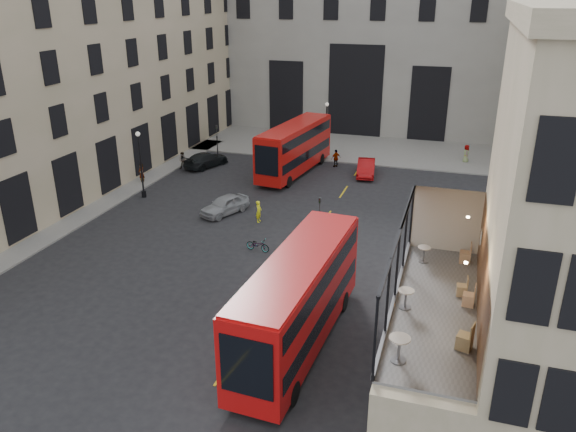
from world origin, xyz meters
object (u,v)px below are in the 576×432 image
(cafe_chair_c, at_px, (462,289))
(cafe_table_mid, at_px, (406,296))
(bicycle, at_px, (258,245))
(street_lamp_b, at_px, (326,132))
(cafe_chair_d, at_px, (465,256))
(car_a, at_px, (225,205))
(cafe_chair_a, at_px, (465,341))
(bus_near, at_px, (299,297))
(car_c, at_px, (206,160))
(cafe_table_near, at_px, (399,345))
(bus_far, at_px, (295,146))
(pedestrian_a, at_px, (183,161))
(traffic_light_near, at_px, (319,219))
(traffic_light_far, at_px, (217,140))
(cafe_table_far, at_px, (424,252))
(cafe_chair_b, at_px, (469,299))
(pedestrian_e, at_px, (141,173))
(cyclist, at_px, (259,211))
(street_lamp_a, at_px, (141,168))
(pedestrian_b, at_px, (284,155))
(pedestrian_c, at_px, (336,158))
(car_b, at_px, (366,168))
(pedestrian_d, at_px, (466,154))

(cafe_chair_c, bearing_deg, cafe_table_mid, -140.80)
(bicycle, bearing_deg, street_lamp_b, 10.83)
(cafe_chair_d, bearing_deg, car_a, 143.05)
(car_a, relative_size, cafe_chair_a, 4.19)
(bus_near, height_order, car_c, bus_near)
(cafe_table_near, xyz_separation_m, cafe_chair_d, (1.85, 7.78, -0.29))
(bus_far, relative_size, pedestrian_a, 7.00)
(traffic_light_near, xyz_separation_m, traffic_light_far, (-14.00, 16.00, 0.00))
(bicycle, bearing_deg, cafe_chair_a, -130.33)
(cafe_table_far, height_order, cafe_chair_b, cafe_chair_b)
(traffic_light_near, height_order, pedestrian_e, traffic_light_near)
(cafe_table_mid, height_order, cafe_chair_c, cafe_chair_c)
(cyclist, bearing_deg, cafe_table_far, -136.40)
(cafe_table_mid, bearing_deg, street_lamp_a, 140.47)
(cafe_chair_a, bearing_deg, pedestrian_b, 117.11)
(cyclist, height_order, pedestrian_c, pedestrian_c)
(cyclist, relative_size, cafe_table_near, 1.84)
(bus_far, bearing_deg, cafe_chair_a, -63.73)
(street_lamp_a, xyz_separation_m, cafe_table_mid, (22.44, -18.52, 2.70))
(car_b, height_order, pedestrian_e, pedestrian_e)
(cafe_chair_d, bearing_deg, cyclist, 139.32)
(bus_far, distance_m, car_b, 6.63)
(pedestrian_e, xyz_separation_m, cafe_chair_a, (26.57, -23.52, 4.03))
(traffic_light_far, distance_m, car_c, 2.13)
(traffic_light_near, relative_size, traffic_light_far, 1.00)
(traffic_light_near, bearing_deg, bus_near, -81.04)
(traffic_light_near, bearing_deg, car_b, 90.19)
(pedestrian_c, xyz_separation_m, pedestrian_e, (-14.80, -9.60, 0.03))
(bus_near, xyz_separation_m, pedestrian_e, (-19.50, 18.57, -1.67))
(bus_far, height_order, cafe_chair_b, cafe_chair_b)
(bus_far, relative_size, cafe_chair_a, 11.82)
(street_lamp_b, distance_m, pedestrian_b, 5.19)
(pedestrian_d, bearing_deg, car_c, 103.22)
(cyclist, xyz_separation_m, pedestrian_e, (-12.56, 5.10, 0.08))
(street_lamp_a, bearing_deg, pedestrian_b, 57.24)
(pedestrian_b, xyz_separation_m, cafe_chair_c, (16.55, -29.12, 4.02))
(car_b, height_order, pedestrian_a, pedestrian_a)
(cyclist, height_order, cafe_chair_d, cafe_chair_d)
(car_b, bearing_deg, cafe_chair_a, -82.66)
(street_lamp_b, bearing_deg, bus_far, -101.99)
(cafe_table_mid, height_order, cafe_chair_b, cafe_chair_b)
(pedestrian_c, bearing_deg, bicycle, 43.63)
(bicycle, bearing_deg, cafe_table_far, -118.78)
(cafe_table_mid, bearing_deg, car_c, 127.60)
(cafe_table_near, bearing_deg, pedestrian_d, 87.46)
(pedestrian_e, height_order, cafe_chair_c, cafe_chair_c)
(car_c, relative_size, pedestrian_d, 2.69)
(bus_far, height_order, pedestrian_a, bus_far)
(street_lamp_a, height_order, cafe_chair_b, cafe_chair_b)
(pedestrian_e, xyz_separation_m, cafe_table_far, (24.75, -17.53, 4.20))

